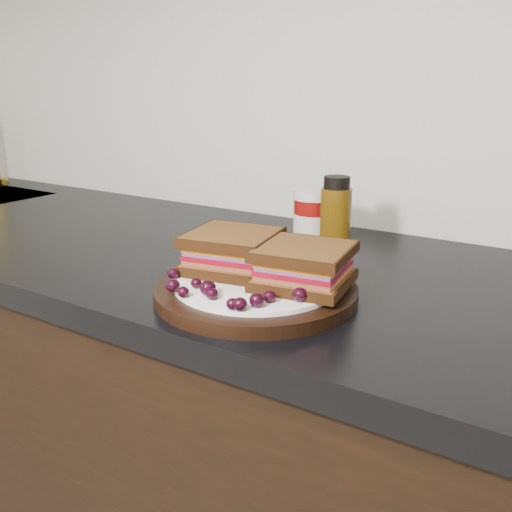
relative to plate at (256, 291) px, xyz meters
The scene contains 30 objects.
base_cabinets 0.50m from the plate, 113.57° to the left, with size 3.96×0.58×0.86m, color black.
countertop 0.16m from the plate, 113.57° to the left, with size 3.98×0.60×0.04m, color black.
plate is the anchor object (origin of this frame).
sandwich_left 0.08m from the plate, 156.88° to the left, with size 0.12×0.12×0.06m, color brown, non-canonical shape.
sandwich_right 0.08m from the plate, 19.18° to the left, with size 0.12×0.12×0.05m, color brown, non-canonical shape.
grape_0 0.12m from the plate, 152.76° to the right, with size 0.02×0.02×0.02m, color black.
grape_1 0.09m from the plate, 128.09° to the right, with size 0.01×0.01×0.01m, color black.
grape_2 0.12m from the plate, 126.16° to the right, with size 0.02×0.02×0.02m, color black.
grape_3 0.11m from the plate, 113.57° to the right, with size 0.02×0.02×0.01m, color black.
grape_4 0.09m from the plate, 105.63° to the right, with size 0.02×0.02×0.02m, color black.
grape_5 0.09m from the plate, 96.12° to the right, with size 0.02×0.02×0.01m, color black.
grape_6 0.11m from the plate, 72.61° to the right, with size 0.02×0.02×0.01m, color black.
grape_7 0.11m from the plate, 67.39° to the right, with size 0.02×0.02×0.02m, color black.
grape_8 0.10m from the plate, 56.53° to the right, with size 0.02×0.02×0.02m, color black.
grape_9 0.08m from the plate, 45.01° to the right, with size 0.02×0.02×0.02m, color black.
grape_10 0.10m from the plate, 21.14° to the right, with size 0.02×0.02×0.02m, color black.
grape_11 0.07m from the plate, 12.77° to the right, with size 0.02×0.02×0.02m, color black.
grape_12 0.08m from the plate, ahead, with size 0.02×0.02×0.01m, color black.
grape_13 0.09m from the plate, 27.86° to the left, with size 0.02×0.02×0.02m, color black.
grape_14 0.08m from the plate, 46.53° to the left, with size 0.02×0.02×0.02m, color black.
grape_15 0.05m from the plate, 133.72° to the left, with size 0.02×0.02×0.02m, color black.
grape_16 0.08m from the plate, 157.89° to the left, with size 0.02×0.02×0.02m, color black.
grape_17 0.08m from the plate, 158.94° to the left, with size 0.02×0.02×0.02m, color black.
grape_18 0.09m from the plate, behind, with size 0.02×0.02×0.02m, color black.
grape_19 0.09m from the plate, behind, with size 0.02×0.02×0.02m, color black.
grape_20 0.05m from the plate, 143.06° to the left, with size 0.02×0.02×0.01m, color black.
grape_21 0.06m from the plate, 166.85° to the left, with size 0.02×0.02×0.02m, color black.
grape_22 0.07m from the plate, behind, with size 0.02×0.02×0.02m, color black.
condiment_jar 0.25m from the plate, 99.20° to the left, with size 0.07×0.07×0.11m, color maroon.
oil_bottle 0.22m from the plate, 85.86° to the left, with size 0.05×0.05×0.14m, color #533608.
Camera 1 is at (0.46, 0.94, 1.19)m, focal length 40.00 mm.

